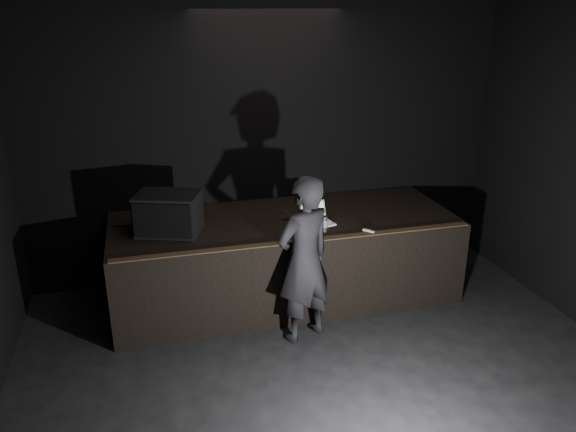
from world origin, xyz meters
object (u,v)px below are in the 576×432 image
at_px(stage_riser, 284,257).
at_px(stage_monitor, 168,213).
at_px(beer_can, 324,224).
at_px(person, 304,260).
at_px(laptop, 316,218).

bearing_deg(stage_riser, stage_monitor, -175.92).
distance_m(stage_riser, stage_monitor, 1.51).
height_order(beer_can, person, person).
bearing_deg(person, beer_can, -152.23).
distance_m(laptop, person, 0.81).
relative_size(stage_monitor, person, 0.44).
bearing_deg(beer_can, person, -128.96).
xyz_separation_m(stage_riser, person, (-0.04, -0.95, 0.40)).
xyz_separation_m(stage_monitor, person, (1.29, -0.86, -0.32)).
height_order(stage_monitor, beer_can, stage_monitor).
height_order(stage_riser, laptop, laptop).
xyz_separation_m(stage_monitor, beer_can, (1.65, -0.41, -0.13)).
bearing_deg(stage_riser, person, -92.32).
height_order(stage_monitor, laptop, stage_monitor).
xyz_separation_m(stage_monitor, laptop, (1.64, -0.14, -0.16)).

